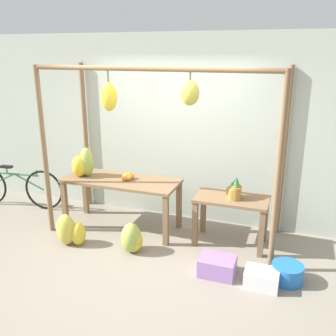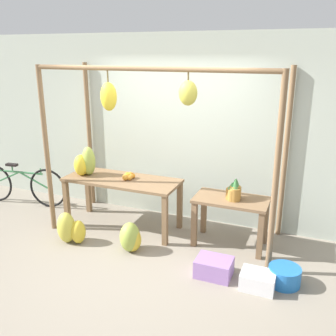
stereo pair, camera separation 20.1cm
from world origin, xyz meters
The scene contains 14 objects.
ground_plane centered at (0.00, 0.00, 0.00)m, with size 20.00×20.00×0.00m, color gray.
shop_wall_back centered at (0.00, 1.50, 1.40)m, with size 8.00×0.08×2.80m.
stall_awning centered at (-0.01, 0.64, 1.60)m, with size 3.21×1.20×2.37m.
display_table_main centered at (-0.62, 0.77, 0.65)m, with size 1.69×0.67×0.76m.
display_table_side centered at (0.98, 0.84, 0.53)m, with size 0.97×0.54×0.67m.
banana_pile_on_table centered at (-1.21, 0.74, 0.94)m, with size 0.36×0.36×0.43m.
orange_pile centered at (-0.53, 0.81, 0.80)m, with size 0.17×0.23×0.10m.
pineapple_cluster centered at (1.02, 0.81, 0.79)m, with size 0.20×0.22×0.30m.
banana_pile_ground_left centered at (-1.06, 0.07, 0.20)m, with size 0.45×0.32×0.44m.
banana_pile_ground_right centered at (-0.19, 0.17, 0.19)m, with size 0.34×0.36×0.40m.
fruit_crate_white centered at (0.99, 0.03, 0.11)m, with size 0.42×0.32×0.22m.
blue_bucket centered at (1.77, 0.16, 0.11)m, with size 0.36×0.36×0.21m.
parked_bicycle centered at (-2.67, 0.90, 0.35)m, with size 1.71×0.24×0.72m.
fruit_crate_purple centered at (1.51, -0.03, 0.10)m, with size 0.38×0.29×0.19m.
Camera 1 is at (1.74, -3.80, 2.53)m, focal length 40.00 mm.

